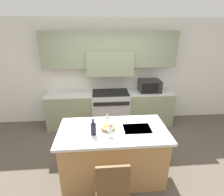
{
  "coord_description": "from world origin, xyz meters",
  "views": [
    {
      "loc": [
        -0.29,
        -2.54,
        2.43
      ],
      "look_at": [
        -0.04,
        0.61,
        1.18
      ],
      "focal_mm": 28.0,
      "sensor_mm": 36.0,
      "label": 1
    }
  ],
  "objects_px": {
    "microwave": "(150,86)",
    "wine_glass_near": "(110,129)",
    "island_chair": "(112,187)",
    "wine_glass_far": "(107,116)",
    "fruit_bowl": "(108,128)",
    "wine_bottle": "(93,129)",
    "range_stove": "(111,109)"
  },
  "relations": [
    {
      "from": "island_chair",
      "to": "wine_glass_near",
      "type": "bearing_deg",
      "value": 88.28
    },
    {
      "from": "wine_glass_far",
      "to": "fruit_bowl",
      "type": "distance_m",
      "value": 0.22
    },
    {
      "from": "microwave",
      "to": "island_chair",
      "type": "bearing_deg",
      "value": -114.64
    },
    {
      "from": "range_stove",
      "to": "wine_glass_near",
      "type": "relative_size",
      "value": 4.79
    },
    {
      "from": "wine_bottle",
      "to": "wine_glass_far",
      "type": "bearing_deg",
      "value": 54.49
    },
    {
      "from": "range_stove",
      "to": "wine_glass_far",
      "type": "distance_m",
      "value": 1.68
    },
    {
      "from": "wine_glass_near",
      "to": "wine_glass_far",
      "type": "bearing_deg",
      "value": 93.17
    },
    {
      "from": "wine_glass_near",
      "to": "wine_glass_far",
      "type": "xyz_separation_m",
      "value": [
        -0.02,
        0.4,
        0.0
      ]
    },
    {
      "from": "microwave",
      "to": "fruit_bowl",
      "type": "xyz_separation_m",
      "value": [
        -1.18,
        -1.78,
        -0.11
      ]
    },
    {
      "from": "range_stove",
      "to": "island_chair",
      "type": "relative_size",
      "value": 0.96
    },
    {
      "from": "microwave",
      "to": "island_chair",
      "type": "xyz_separation_m",
      "value": [
        -1.17,
        -2.56,
        -0.52
      ]
    },
    {
      "from": "microwave",
      "to": "wine_glass_near",
      "type": "relative_size",
      "value": 2.7
    },
    {
      "from": "microwave",
      "to": "wine_glass_far",
      "type": "xyz_separation_m",
      "value": [
        -1.18,
        -1.58,
        -0.01
      ]
    },
    {
      "from": "island_chair",
      "to": "wine_glass_far",
      "type": "height_order",
      "value": "wine_glass_far"
    },
    {
      "from": "microwave",
      "to": "island_chair",
      "type": "distance_m",
      "value": 2.86
    },
    {
      "from": "wine_bottle",
      "to": "wine_glass_far",
      "type": "height_order",
      "value": "wine_bottle"
    },
    {
      "from": "wine_glass_far",
      "to": "fruit_bowl",
      "type": "height_order",
      "value": "wine_glass_far"
    },
    {
      "from": "wine_glass_far",
      "to": "microwave",
      "type": "bearing_deg",
      "value": 53.27
    },
    {
      "from": "microwave",
      "to": "wine_bottle",
      "type": "relative_size",
      "value": 2.04
    },
    {
      "from": "wine_bottle",
      "to": "fruit_bowl",
      "type": "distance_m",
      "value": 0.27
    },
    {
      "from": "wine_glass_near",
      "to": "fruit_bowl",
      "type": "distance_m",
      "value": 0.23
    },
    {
      "from": "microwave",
      "to": "fruit_bowl",
      "type": "height_order",
      "value": "microwave"
    },
    {
      "from": "microwave",
      "to": "fruit_bowl",
      "type": "distance_m",
      "value": 2.14
    },
    {
      "from": "range_stove",
      "to": "island_chair",
      "type": "bearing_deg",
      "value": -93.62
    },
    {
      "from": "wine_bottle",
      "to": "wine_glass_far",
      "type": "distance_m",
      "value": 0.4
    },
    {
      "from": "range_stove",
      "to": "wine_glass_far",
      "type": "relative_size",
      "value": 4.79
    },
    {
      "from": "island_chair",
      "to": "wine_glass_near",
      "type": "height_order",
      "value": "wine_glass_near"
    },
    {
      "from": "island_chair",
      "to": "fruit_bowl",
      "type": "distance_m",
      "value": 0.88
    },
    {
      "from": "microwave",
      "to": "wine_glass_near",
      "type": "bearing_deg",
      "value": -120.28
    },
    {
      "from": "microwave",
      "to": "wine_bottle",
      "type": "bearing_deg",
      "value": -126.53
    },
    {
      "from": "fruit_bowl",
      "to": "range_stove",
      "type": "bearing_deg",
      "value": 84.6
    },
    {
      "from": "microwave",
      "to": "wine_glass_far",
      "type": "distance_m",
      "value": 1.97
    }
  ]
}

